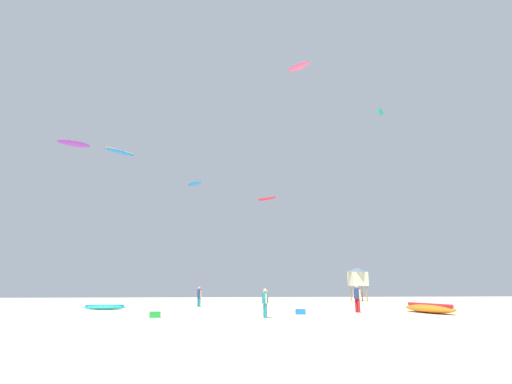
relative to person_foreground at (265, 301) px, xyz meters
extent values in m
plane|color=beige|center=(0.81, -6.10, -0.90)|extent=(120.00, 120.00, 0.00)
cylinder|color=teal|center=(0.02, -0.09, -0.52)|extent=(0.14, 0.14, 0.76)
cylinder|color=teal|center=(-0.02, 0.09, -0.52)|extent=(0.14, 0.14, 0.76)
cylinder|color=teal|center=(0.00, 0.00, 0.15)|extent=(0.35, 0.35, 0.57)
cylinder|color=beige|center=(0.04, -0.20, 0.12)|extent=(0.10, 0.10, 0.53)
cylinder|color=beige|center=(-0.04, 0.20, 0.12)|extent=(0.10, 0.10, 0.53)
sphere|color=beige|center=(0.00, 0.00, 0.54)|extent=(0.21, 0.21, 0.21)
cylinder|color=black|center=(2.35, 14.98, -0.50)|extent=(0.15, 0.15, 0.81)
cylinder|color=black|center=(2.33, 14.80, -0.50)|extent=(0.15, 0.15, 0.81)
cylinder|color=silver|center=(2.34, 14.89, 0.21)|extent=(0.37, 0.37, 0.61)
cylinder|color=#936B4C|center=(2.37, 15.11, 0.19)|extent=(0.11, 0.11, 0.56)
cylinder|color=#936B4C|center=(2.31, 14.68, 0.19)|extent=(0.11, 0.11, 0.56)
sphere|color=#936B4C|center=(2.34, 14.89, 0.63)|extent=(0.22, 0.22, 0.22)
cylinder|color=teal|center=(-3.63, 13.84, -0.48)|extent=(0.16, 0.16, 0.84)
cylinder|color=teal|center=(-3.76, 13.99, -0.48)|extent=(0.16, 0.16, 0.84)
cylinder|color=navy|center=(-3.69, 13.91, 0.25)|extent=(0.39, 0.39, 0.63)
cylinder|color=tan|center=(-3.54, 13.74, 0.23)|extent=(0.11, 0.11, 0.58)
cylinder|color=tan|center=(-3.84, 14.08, 0.23)|extent=(0.11, 0.11, 0.58)
sphere|color=tan|center=(-3.69, 13.91, 0.69)|extent=(0.23, 0.23, 0.23)
cylinder|color=#B21E23|center=(6.84, 4.24, -0.46)|extent=(0.17, 0.17, 0.89)
cylinder|color=#B21E23|center=(6.94, 4.06, -0.46)|extent=(0.17, 0.17, 0.89)
cylinder|color=navy|center=(6.89, 4.15, 0.32)|extent=(0.41, 0.41, 0.66)
cylinder|color=beige|center=(6.76, 4.35, 0.29)|extent=(0.12, 0.12, 0.61)
cylinder|color=beige|center=(7.01, 3.95, 0.29)|extent=(0.12, 0.12, 0.61)
sphere|color=beige|center=(6.89, 4.15, 0.78)|extent=(0.24, 0.24, 0.24)
ellipsoid|color=#19B29E|center=(-10.70, 10.12, -0.73)|extent=(3.08, 1.00, 0.31)
cylinder|color=blue|center=(-10.70, 10.12, -0.60)|extent=(2.80, 0.27, 0.13)
ellipsoid|color=orange|center=(11.30, 3.00, -0.62)|extent=(1.67, 5.13, 0.54)
cylinder|color=red|center=(11.30, 3.00, -0.39)|extent=(0.45, 4.67, 0.22)
cylinder|color=#8C704C|center=(16.88, 27.76, 0.05)|extent=(0.14, 0.14, 1.90)
cylinder|color=#8C704C|center=(16.88, 26.26, 0.05)|extent=(0.14, 0.14, 1.90)
cylinder|color=#8C704C|center=(15.38, 27.76, 0.05)|extent=(0.14, 0.14, 1.90)
cylinder|color=#8C704C|center=(15.38, 26.26, 0.05)|extent=(0.14, 0.14, 1.90)
cube|color=beige|center=(16.13, 27.01, 1.85)|extent=(2.00, 2.00, 1.70)
pyramid|color=slate|center=(16.13, 27.01, 2.97)|extent=(2.30, 2.30, 0.55)
cube|color=blue|center=(2.63, 2.72, -0.74)|extent=(0.56, 0.36, 0.32)
cube|color=green|center=(-5.94, 0.95, -0.74)|extent=(0.56, 0.36, 0.32)
ellipsoid|color=blue|center=(-11.61, 14.69, 13.24)|extent=(2.78, 2.52, 0.37)
cylinder|color=yellow|center=(-11.61, 14.69, 13.38)|extent=(2.14, 1.83, 0.13)
ellipsoid|color=purple|center=(-19.95, 26.79, 18.26)|extent=(3.95, 2.46, 0.71)
ellipsoid|color=red|center=(4.98, 30.13, 12.67)|extent=(2.71, 2.56, 0.62)
cylinder|color=red|center=(4.98, 30.13, 12.80)|extent=(2.05, 1.87, 0.13)
ellipsoid|color=#19B29E|center=(22.08, 29.17, 26.26)|extent=(1.88, 2.17, 0.57)
ellipsoid|color=blue|center=(-4.83, 26.57, 13.53)|extent=(2.26, 2.53, 0.44)
ellipsoid|color=#E5598C|center=(7.33, 19.66, 26.87)|extent=(2.70, 2.80, 0.71)
camera|label=1|loc=(-3.41, -22.04, 0.63)|focal=27.64mm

